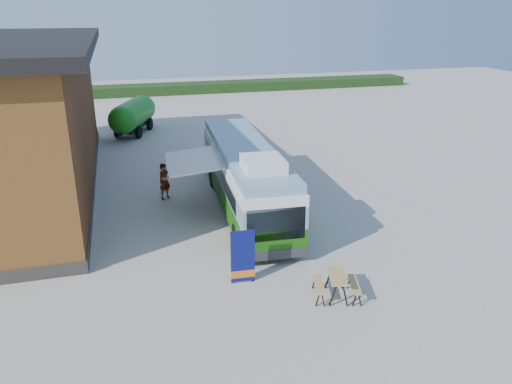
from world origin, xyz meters
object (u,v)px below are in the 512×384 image
object	(u,v)px
picnic_table	(337,281)
slurry_tanker	(133,115)
person_a	(165,181)
banner	(243,261)
bus	(245,175)
person_b	(257,183)

from	to	relation	value
picnic_table	slurry_tanker	world-z (taller)	slurry_tanker
picnic_table	person_a	distance (m)	11.35
banner	picnic_table	xyz separation A→B (m)	(2.69, -1.72, -0.19)
bus	banner	xyz separation A→B (m)	(-1.73, -6.36, -0.89)
banner	person_b	xyz separation A→B (m)	(2.47, 7.06, 0.18)
bus	person_a	bearing A→B (deg)	149.01
banner	person_a	distance (m)	8.89
picnic_table	person_a	xyz separation A→B (m)	(-4.43, 10.44, 0.29)
person_b	bus	bearing A→B (deg)	-8.68
slurry_tanker	picnic_table	bearing A→B (deg)	-56.34
bus	picnic_table	size ratio (longest dim) A/B	6.77
banner	person_a	bearing A→B (deg)	104.53
picnic_table	person_a	size ratio (longest dim) A/B	0.96
person_a	person_b	world-z (taller)	person_b
person_b	slurry_tanker	size ratio (longest dim) A/B	0.31
picnic_table	banner	bearing A→B (deg)	162.92
bus	person_a	world-z (taller)	bus
bus	banner	distance (m)	6.65
slurry_tanker	bus	bearing A→B (deg)	-53.74
banner	picnic_table	size ratio (longest dim) A/B	1.14
person_b	slurry_tanker	world-z (taller)	slurry_tanker
picnic_table	slurry_tanker	distance (m)	25.02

